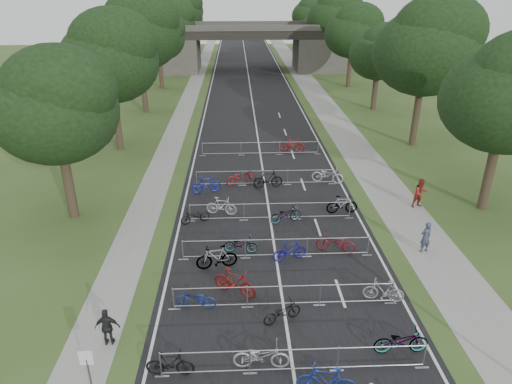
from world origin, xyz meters
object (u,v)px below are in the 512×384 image
overpass_bridge (247,47)px  pedestrian_a (426,237)px  pedestrian_c (108,327)px  park_sign (87,365)px  pedestrian_b (420,193)px

overpass_bridge → pedestrian_a: bearing=-82.0°
overpass_bridge → pedestrian_a: (7.57, -53.75, -2.70)m
pedestrian_a → pedestrian_c: bearing=5.9°
overpass_bridge → pedestrian_a: overpass_bridge is taller
pedestrian_a → park_sign: bearing=13.3°
park_sign → pedestrian_a: 16.57m
pedestrian_c → pedestrian_b: bearing=-146.2°
overpass_bridge → pedestrian_c: 60.14m
park_sign → pedestrian_c: (0.00, 2.31, -0.48)m
park_sign → pedestrian_b: bearing=39.8°
overpass_bridge → pedestrian_b: 49.62m
park_sign → pedestrian_b: size_ratio=1.00×
park_sign → pedestrian_a: (14.37, 8.25, -0.43)m
overpass_bridge → park_sign: size_ratio=16.99×
park_sign → pedestrian_a: size_ratio=1.09×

